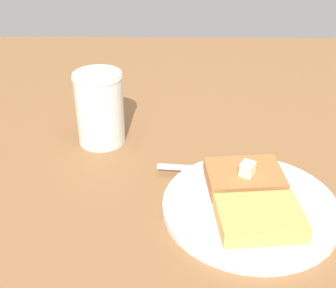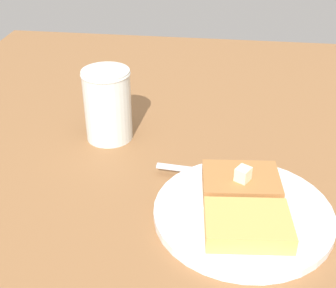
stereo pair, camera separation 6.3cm
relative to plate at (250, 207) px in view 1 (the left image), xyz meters
The scene contains 7 objects.
table_surface 10.06cm from the plate, behind, with size 112.20×112.20×2.89cm, color #8D5F38.
plate is the anchor object (origin of this frame).
toast_slice_left 4.27cm from the plate, behind, with size 7.27×9.61×2.11cm, color #A86D39.
toast_slice_middle 4.27cm from the plate, ahead, with size 7.27×9.61×2.11cm, color #D8A352.
butter_pat_primary 4.68cm from the plate, behind, with size 1.75×1.58×1.75cm, color #F5EEC2.
fork 7.47cm from the plate, 158.53° to the right, with size 2.88×16.06×0.36cm.
syrup_jar 26.79cm from the plate, 129.00° to the right, with size 7.33×7.33×11.11cm.
Camera 1 is at (55.02, -8.15, 40.03)cm, focal length 50.00 mm.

